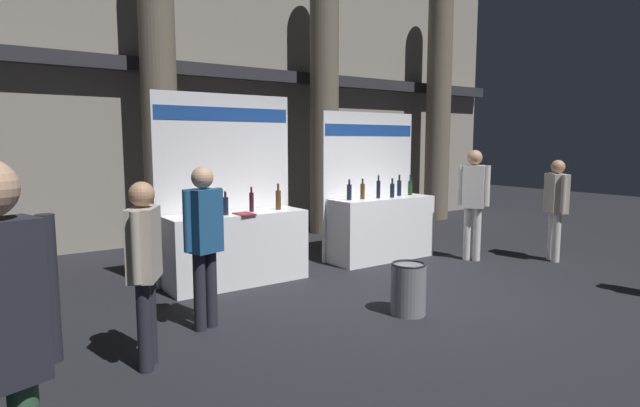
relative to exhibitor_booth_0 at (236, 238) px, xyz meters
The scene contains 9 objects.
ground_plane 2.48m from the exhibitor_booth_0, 50.44° to the right, with size 29.36×29.36×0.00m, color black.
hall_colonnade 4.17m from the exhibitor_booth_0, 63.98° to the left, with size 14.68×1.26×5.88m.
exhibitor_booth_0 is the anchor object (origin of this frame).
exhibitor_booth_1 2.56m from the exhibitor_booth_0, ahead, with size 1.86×0.66×2.38m.
trash_bin 2.49m from the exhibitor_booth_0, 65.70° to the right, with size 0.39×0.39×0.58m.
visitor_2 5.07m from the exhibitor_booth_0, 19.91° to the right, with size 0.44×0.48×1.62m.
visitor_3 2.66m from the exhibitor_booth_0, 131.62° to the right, with size 0.37×0.48×1.58m.
visitor_5 1.75m from the exhibitor_booth_0, 125.64° to the right, with size 0.46×0.33×1.66m.
visitor_6 3.85m from the exhibitor_booth_0, 14.36° to the right, with size 0.39×0.43×1.77m.
Camera 1 is at (-4.44, -4.35, 1.90)m, focal length 28.61 mm.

